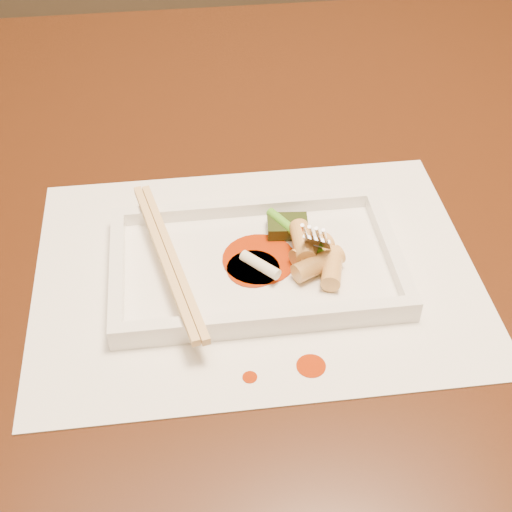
{
  "coord_description": "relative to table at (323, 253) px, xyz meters",
  "views": [
    {
      "loc": [
        -0.15,
        -0.59,
        1.2
      ],
      "look_at": [
        -0.09,
        -0.12,
        0.77
      ],
      "focal_mm": 50.0,
      "sensor_mm": 36.0,
      "label": 1
    }
  ],
  "objects": [
    {
      "name": "fork",
      "position": [
        -0.02,
        -0.11,
        0.18
      ],
      "size": [
        0.09,
        0.1,
        0.14
      ],
      "primitive_type": null,
      "color": "silver",
      "rests_on": "plate_base"
    },
    {
      "name": "rice_cake_1",
      "position": [
        -0.04,
        -0.12,
        0.12
      ],
      "size": [
        0.04,
        0.04,
        0.02
      ],
      "primitive_type": "cylinder",
      "rotation": [
        1.57,
        0.0,
        2.11
      ],
      "color": "#D9B465",
      "rests_on": "plate_base"
    },
    {
      "name": "chopstick_a",
      "position": [
        -0.18,
        -0.12,
        0.13
      ],
      "size": [
        0.05,
        0.2,
        0.01
      ],
      "primitive_type": "cube",
      "rotation": [
        0.0,
        0.0,
        0.22
      ],
      "color": "tan",
      "rests_on": "plate_rim_near"
    },
    {
      "name": "sauce_splatter_a",
      "position": [
        -0.06,
        -0.24,
        0.1
      ],
      "size": [
        0.02,
        0.02,
        0.0
      ],
      "primitive_type": "cylinder",
      "color": "#9B2704",
      "rests_on": "placemat"
    },
    {
      "name": "scallion_white",
      "position": [
        -0.09,
        -0.14,
        0.12
      ],
      "size": [
        0.03,
        0.04,
        0.01
      ],
      "primitive_type": "cylinder",
      "rotation": [
        1.57,
        0.0,
        0.75
      ],
      "color": "#EAEACC",
      "rests_on": "plate_base"
    },
    {
      "name": "table",
      "position": [
        0.0,
        0.0,
        0.0
      ],
      "size": [
        1.4,
        0.9,
        0.75
      ],
      "color": "black",
      "rests_on": "ground"
    },
    {
      "name": "chopstick_b",
      "position": [
        -0.17,
        -0.12,
        0.13
      ],
      "size": [
        0.05,
        0.2,
        0.01
      ],
      "primitive_type": "cube",
      "rotation": [
        0.0,
        0.0,
        0.22
      ],
      "color": "tan",
      "rests_on": "plate_rim_near"
    },
    {
      "name": "plate_rim_far",
      "position": [
        -0.09,
        -0.05,
        0.12
      ],
      "size": [
        0.26,
        0.01,
        0.01
      ],
      "primitive_type": "cube",
      "color": "white",
      "rests_on": "plate_base"
    },
    {
      "name": "plate_rim_right",
      "position": [
        0.03,
        -0.12,
        0.12
      ],
      "size": [
        0.01,
        0.14,
        0.01
      ],
      "primitive_type": "cube",
      "color": "white",
      "rests_on": "plate_base"
    },
    {
      "name": "sauce_blob_1",
      "position": [
        -0.1,
        -0.13,
        0.11
      ],
      "size": [
        0.05,
        0.05,
        0.0
      ],
      "primitive_type": "cylinder",
      "color": "#9B2704",
      "rests_on": "plate_base"
    },
    {
      "name": "rice_cake_0",
      "position": [
        -0.04,
        -0.14,
        0.12
      ],
      "size": [
        0.05,
        0.04,
        0.02
      ],
      "primitive_type": "cylinder",
      "rotation": [
        1.57,
        0.0,
        2.02
      ],
      "color": "#D9B465",
      "rests_on": "plate_base"
    },
    {
      "name": "rice_cake_3",
      "position": [
        -0.03,
        -0.15,
        0.12
      ],
      "size": [
        0.03,
        0.04,
        0.02
      ],
      "primitive_type": "cylinder",
      "rotation": [
        1.57,
        0.0,
        2.86
      ],
      "color": "#D9B465",
      "rests_on": "plate_base"
    },
    {
      "name": "plate_rim_near",
      "position": [
        -0.09,
        -0.2,
        0.12
      ],
      "size": [
        0.26,
        0.01,
        0.01
      ],
      "primitive_type": "cube",
      "color": "white",
      "rests_on": "plate_base"
    },
    {
      "name": "scallion_green",
      "position": [
        -0.05,
        -0.1,
        0.12
      ],
      "size": [
        0.05,
        0.08,
        0.01
      ],
      "primitive_type": "cylinder",
      "rotation": [
        1.57,
        0.0,
        0.53
      ],
      "color": "#3D8E16",
      "rests_on": "plate_base"
    },
    {
      "name": "rice_cake_2",
      "position": [
        -0.05,
        -0.12,
        0.13
      ],
      "size": [
        0.02,
        0.04,
        0.02
      ],
      "primitive_type": "cylinder",
      "rotation": [
        1.57,
        0.0,
        3.13
      ],
      "color": "#D9B465",
      "rests_on": "plate_base"
    },
    {
      "name": "plate_base",
      "position": [
        -0.09,
        -0.12,
        0.11
      ],
      "size": [
        0.26,
        0.16,
        0.01
      ],
      "primitive_type": "cube",
      "color": "white",
      "rests_on": "placemat"
    },
    {
      "name": "placemat",
      "position": [
        -0.09,
        -0.12,
        0.1
      ],
      "size": [
        0.4,
        0.3,
        0.0
      ],
      "primitive_type": "cube",
      "color": "white",
      "rests_on": "table"
    },
    {
      "name": "sauce_splatter_b",
      "position": [
        -0.11,
        -0.24,
        0.1
      ],
      "size": [
        0.01,
        0.01,
        0.0
      ],
      "primitive_type": "cylinder",
      "color": "#9B2704",
      "rests_on": "placemat"
    },
    {
      "name": "sauce_blob_0",
      "position": [
        -0.09,
        -0.12,
        0.11
      ],
      "size": [
        0.07,
        0.07,
        0.0
      ],
      "primitive_type": "cylinder",
      "color": "#9B2704",
      "rests_on": "plate_base"
    },
    {
      "name": "plate_rim_left",
      "position": [
        -0.22,
        -0.12,
        0.12
      ],
      "size": [
        0.01,
        0.14,
        0.01
      ],
      "primitive_type": "cube",
      "color": "white",
      "rests_on": "plate_base"
    },
    {
      "name": "veg_piece",
      "position": [
        -0.06,
        -0.08,
        0.12
      ],
      "size": [
        0.04,
        0.03,
        0.01
      ],
      "primitive_type": "cube",
      "rotation": [
        0.0,
        0.0,
        -0.1
      ],
      "color": "black",
      "rests_on": "plate_base"
    }
  ]
}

